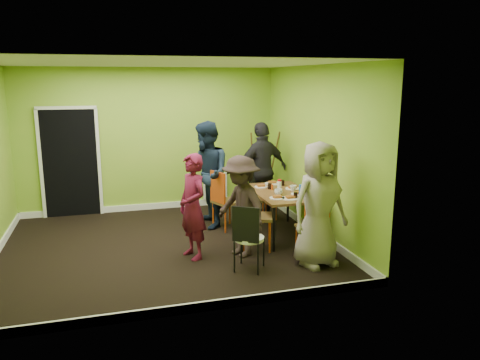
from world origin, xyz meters
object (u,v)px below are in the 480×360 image
at_px(chair_left_near, 251,210).
at_px(chair_bentwood, 248,235).
at_px(easel, 263,170).
at_px(person_left_near, 241,206).
at_px(chair_left_far, 223,197).
at_px(chair_back_end, 260,185).
at_px(blue_bottle, 301,190).
at_px(dining_table, 282,195).
at_px(thermos, 279,187).
at_px(orange_bottle, 272,187).
at_px(person_left_far, 207,175).
at_px(person_back_end, 262,170).
at_px(person_front_end, 319,204).
at_px(person_standing, 193,207).
at_px(chair_front_end, 314,223).

distance_m(chair_left_near, chair_bentwood, 0.89).
distance_m(easel, person_left_near, 2.69).
relative_size(chair_left_far, chair_bentwood, 1.11).
height_order(chair_left_far, person_left_near, person_left_near).
height_order(chair_left_far, chair_back_end, chair_left_far).
distance_m(chair_bentwood, blue_bottle, 1.56).
bearing_deg(blue_bottle, dining_table, 120.39).
relative_size(thermos, orange_bottle, 2.18).
relative_size(chair_left_far, person_left_near, 0.69).
bearing_deg(blue_bottle, person_left_far, 138.49).
relative_size(thermos, person_back_end, 0.11).
xyz_separation_m(chair_back_end, person_left_far, (-1.06, -0.24, 0.29)).
relative_size(orange_bottle, person_left_near, 0.06).
bearing_deg(orange_bottle, person_left_near, -132.55).
bearing_deg(thermos, dining_table, 37.75).
xyz_separation_m(chair_left_far, orange_bottle, (0.75, -0.39, 0.21)).
bearing_deg(orange_bottle, easel, 76.31).
distance_m(dining_table, chair_left_near, 0.82).
bearing_deg(person_front_end, dining_table, 78.92).
relative_size(easel, person_standing, 1.01).
relative_size(chair_left_far, easel, 0.66).
distance_m(chair_left_far, chair_front_end, 1.94).
height_order(thermos, blue_bottle, thermos).
height_order(dining_table, thermos, thermos).
distance_m(chair_left_far, person_left_far, 0.49).
xyz_separation_m(chair_left_far, person_back_end, (0.90, 0.58, 0.32)).
height_order(chair_left_near, thermos, chair_left_near).
height_order(person_standing, person_left_near, person_standing).
xyz_separation_m(chair_front_end, person_left_near, (-0.96, 0.45, 0.21)).
height_order(chair_bentwood, person_back_end, person_back_end).
height_order(chair_left_far, chair_front_end, chair_left_far).
xyz_separation_m(chair_left_near, orange_bottle, (0.57, 0.64, 0.18)).
distance_m(chair_back_end, person_front_end, 2.40).
bearing_deg(person_front_end, chair_bentwood, 165.48).
distance_m(thermos, blue_bottle, 0.39).
height_order(chair_left_near, person_left_far, person_left_far).
relative_size(blue_bottle, orange_bottle, 1.99).
bearing_deg(person_left_far, chair_bentwood, -1.43).
bearing_deg(chair_bentwood, chair_front_end, 40.99).
distance_m(easel, orange_bottle, 1.60).
height_order(dining_table, blue_bottle, blue_bottle).
bearing_deg(person_left_near, thermos, 105.41).
height_order(chair_back_end, easel, easel).
bearing_deg(person_standing, chair_front_end, 51.69).
xyz_separation_m(easel, orange_bottle, (-0.38, -1.55, 0.02)).
bearing_deg(person_standing, chair_bentwood, 21.34).
bearing_deg(chair_left_far, chair_back_end, 98.63).
xyz_separation_m(chair_left_near, chair_back_end, (0.64, 1.51, 0.03)).
height_order(chair_front_end, thermos, chair_front_end).
distance_m(chair_back_end, chair_front_end, 2.20).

